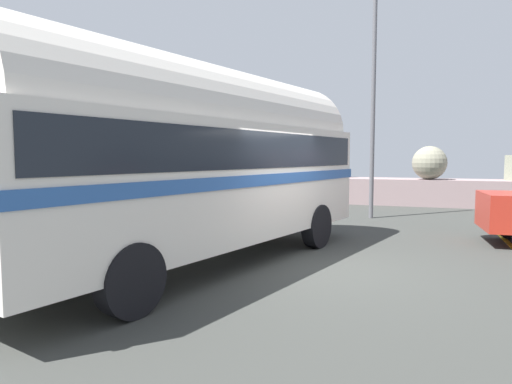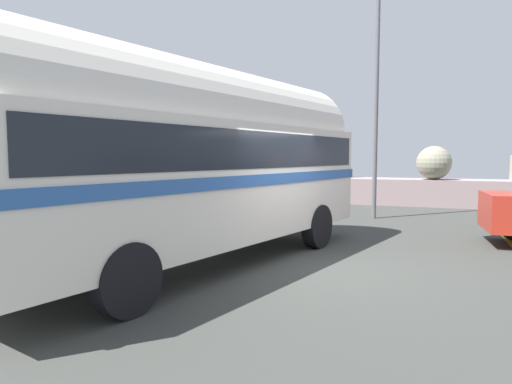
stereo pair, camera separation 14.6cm
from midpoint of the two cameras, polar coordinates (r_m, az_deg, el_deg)
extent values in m
cube|color=#363834|center=(8.39, 6.31, -9.44)|extent=(32.00, 26.00, 0.02)
cube|color=gray|center=(19.87, 14.32, 0.15)|extent=(31.36, 1.80, 1.10)
cube|color=gray|center=(24.10, -16.62, 3.71)|extent=(1.82, 1.82, 1.30)
cube|color=#A06B8C|center=(23.02, -9.76, 3.40)|extent=(1.26, 1.29, 0.97)
sphere|color=gray|center=(20.77, -1.06, 3.76)|extent=(1.28, 1.28, 1.28)
cube|color=gray|center=(20.41, 9.14, 3.55)|extent=(1.54, 1.48, 1.18)
sphere|color=gray|center=(19.34, 21.10, 3.50)|extent=(1.35, 1.35, 1.35)
cube|color=yellow|center=(11.77, 29.43, -5.88)|extent=(0.12, 4.40, 0.01)
cylinder|color=black|center=(11.13, -2.87, -3.38)|extent=(0.51, 1.00, 0.96)
cylinder|color=black|center=(9.97, 7.37, -4.34)|extent=(0.51, 1.00, 0.96)
cylinder|color=black|center=(7.69, -27.05, -7.48)|extent=(0.51, 1.00, 0.96)
cylinder|color=black|center=(5.90, -16.40, -10.75)|extent=(0.51, 1.00, 0.96)
cube|color=silver|center=(8.31, -7.58, 1.33)|extent=(4.38, 8.73, 2.10)
cylinder|color=silver|center=(8.32, -7.65, 8.57)|extent=(4.10, 8.36, 2.20)
cube|color=#2B569C|center=(8.31, -7.58, 1.69)|extent=(4.45, 8.83, 0.20)
cube|color=black|center=(8.30, -7.62, 5.31)|extent=(4.33, 8.41, 0.64)
cube|color=silver|center=(11.92, 6.22, -1.88)|extent=(2.25, 0.71, 0.28)
cylinder|color=black|center=(12.57, 29.41, -3.83)|extent=(0.63, 0.24, 0.62)
cylinder|color=#5B5B60|center=(15.06, 14.48, 10.74)|extent=(0.14, 0.14, 7.39)
camera|label=1|loc=(0.07, -90.45, -0.04)|focal=31.28mm
camera|label=2|loc=(0.07, 89.55, 0.04)|focal=31.28mm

